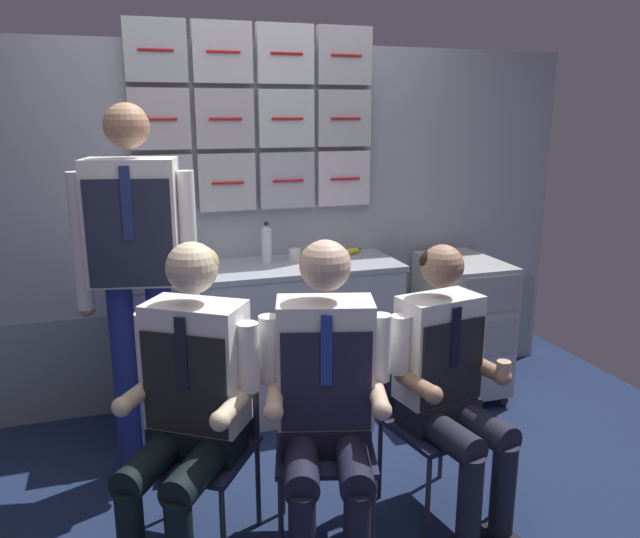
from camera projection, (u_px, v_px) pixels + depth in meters
ground at (320, 521)px, 2.82m from camera, size 4.80×4.80×0.04m
galley_bulkhead at (251, 221)px, 3.80m from camera, size 4.20×0.14×2.25m
galley_counter at (264, 340)px, 3.71m from camera, size 1.61×0.53×0.90m
service_trolley at (461, 322)px, 3.97m from camera, size 0.40×0.65×0.88m
folding_chair_left at (209, 423)px, 2.61m from camera, size 0.56×0.56×0.83m
crew_member_left at (189, 393)px, 2.42m from camera, size 0.64×0.71×1.29m
folding_chair_center at (324, 420)px, 2.64m from camera, size 0.49×0.49×0.83m
crew_member_center at (326, 390)px, 2.44m from camera, size 0.55×0.70×1.29m
folding_chair_near_trolley at (425, 398)px, 2.84m from camera, size 0.46×0.47×0.83m
crew_member_near_trolley at (450, 377)px, 2.66m from camera, size 0.50×0.64×1.23m
crew_member_standing at (136, 259)px, 2.89m from camera, size 0.55×0.33×1.81m
water_bottle_tall at (157, 248)px, 3.39m from camera, size 0.08×0.08×0.30m
water_bottle_blue_cap at (180, 256)px, 3.25m from camera, size 0.07×0.07×0.29m
sparkling_bottle_green at (267, 244)px, 3.66m from camera, size 0.06×0.06×0.24m
water_bottle_clear at (177, 249)px, 3.54m from camera, size 0.06×0.06×0.23m
paper_cup_tan at (295, 254)px, 3.73m from camera, size 0.07×0.07×0.07m
espresso_cup_small at (336, 257)px, 3.65m from camera, size 0.06×0.06×0.08m
paper_cup_blue at (145, 270)px, 3.33m from camera, size 0.07×0.07×0.09m
snack_banana at (350, 252)px, 3.88m from camera, size 0.17×0.10×0.04m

